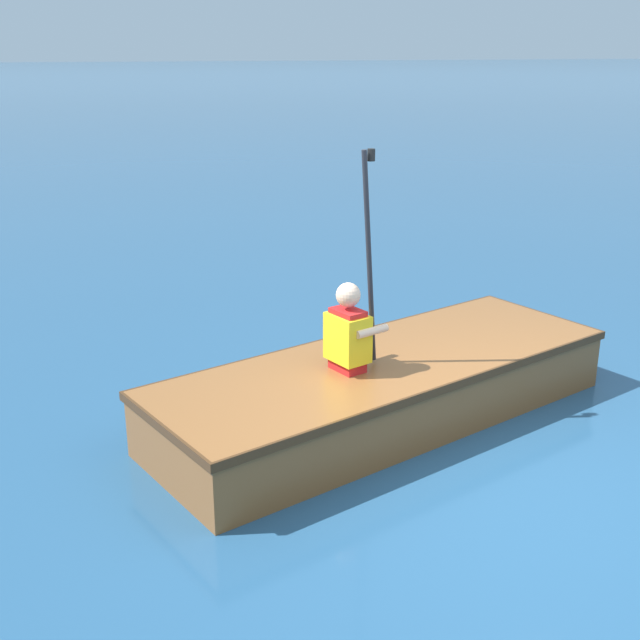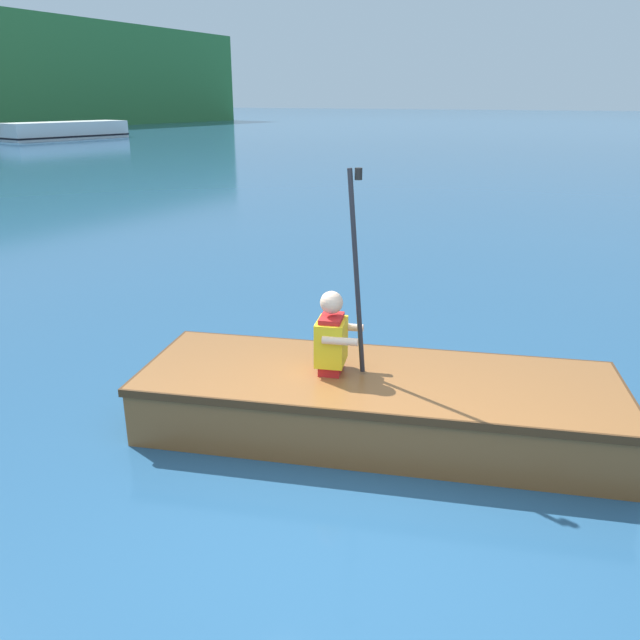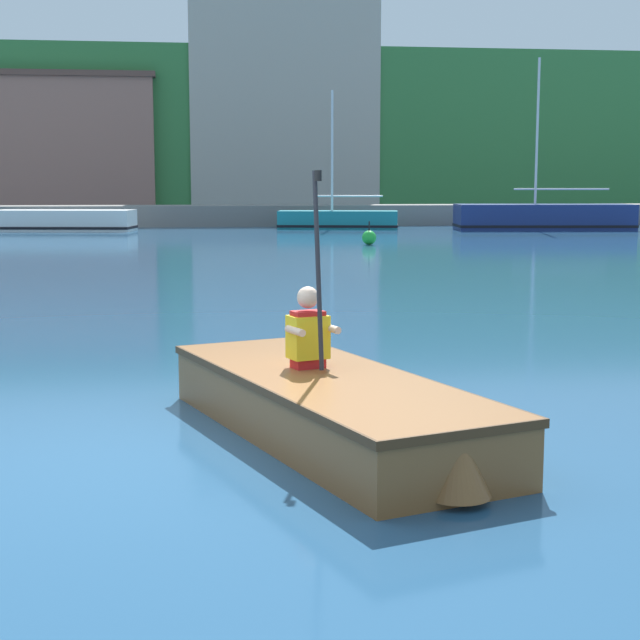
% 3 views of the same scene
% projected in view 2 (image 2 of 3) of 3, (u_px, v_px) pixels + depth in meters
% --- Properties ---
extents(ground_plane, '(300.00, 300.00, 0.00)m').
position_uv_depth(ground_plane, '(331.00, 550.00, 3.55)').
color(ground_plane, navy).
extents(moored_boat_dock_east_inner, '(8.08, 3.14, 1.06)m').
position_uv_depth(moored_boat_dock_east_inner, '(66.00, 131.00, 39.71)').
color(moored_boat_dock_east_inner, white).
rests_on(moored_boat_dock_east_inner, ground).
extents(rowboat_foreground, '(2.32, 3.79, 0.47)m').
position_uv_depth(rowboat_foreground, '(383.00, 400.00, 4.74)').
color(rowboat_foreground, brown).
rests_on(rowboat_foreground, ground).
extents(person_paddler, '(0.42, 0.41, 1.52)m').
position_uv_depth(person_paddler, '(333.00, 335.00, 4.64)').
color(person_paddler, red).
rests_on(person_paddler, rowboat_foreground).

